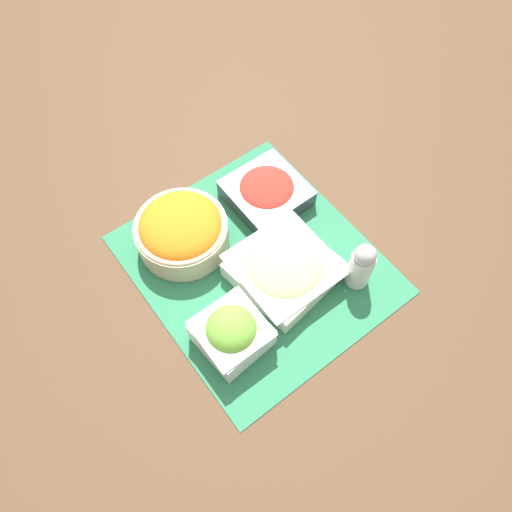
{
  "coord_description": "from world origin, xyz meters",
  "views": [
    {
      "loc": [
        -0.38,
        0.29,
        0.88
      ],
      "look_at": [
        0.0,
        0.0,
        0.03
      ],
      "focal_mm": 35.0,
      "sensor_mm": 36.0,
      "label": 1
    }
  ],
  "objects_px": {
    "tomato_bowl": "(267,192)",
    "pepper_shaker": "(361,265)",
    "cucumber_bowl": "(284,268)",
    "carrot_bowl": "(181,230)",
    "lettuce_bowl": "(232,333)"
  },
  "relations": [
    {
      "from": "cucumber_bowl",
      "to": "carrot_bowl",
      "type": "height_order",
      "value": "carrot_bowl"
    },
    {
      "from": "cucumber_bowl",
      "to": "pepper_shaker",
      "type": "bearing_deg",
      "value": -131.08
    },
    {
      "from": "lettuce_bowl",
      "to": "tomato_bowl",
      "type": "xyz_separation_m",
      "value": [
        0.22,
        -0.25,
        -0.02
      ]
    },
    {
      "from": "carrot_bowl",
      "to": "pepper_shaker",
      "type": "relative_size",
      "value": 1.57
    },
    {
      "from": "cucumber_bowl",
      "to": "lettuce_bowl",
      "type": "xyz_separation_m",
      "value": [
        -0.05,
        0.16,
        0.01
      ]
    },
    {
      "from": "carrot_bowl",
      "to": "pepper_shaker",
      "type": "distance_m",
      "value": 0.35
    },
    {
      "from": "carrot_bowl",
      "to": "tomato_bowl",
      "type": "xyz_separation_m",
      "value": [
        -0.02,
        -0.2,
        -0.02
      ]
    },
    {
      "from": "lettuce_bowl",
      "to": "carrot_bowl",
      "type": "relative_size",
      "value": 0.67
    },
    {
      "from": "tomato_bowl",
      "to": "lettuce_bowl",
      "type": "bearing_deg",
      "value": 131.36
    },
    {
      "from": "tomato_bowl",
      "to": "carrot_bowl",
      "type": "bearing_deg",
      "value": 85.51
    },
    {
      "from": "lettuce_bowl",
      "to": "cucumber_bowl",
      "type": "bearing_deg",
      "value": -72.72
    },
    {
      "from": "carrot_bowl",
      "to": "pepper_shaker",
      "type": "xyz_separation_m",
      "value": [
        -0.28,
        -0.22,
        0.01
      ]
    },
    {
      "from": "pepper_shaker",
      "to": "cucumber_bowl",
      "type": "bearing_deg",
      "value": 48.92
    },
    {
      "from": "tomato_bowl",
      "to": "pepper_shaker",
      "type": "distance_m",
      "value": 0.26
    },
    {
      "from": "tomato_bowl",
      "to": "pepper_shaker",
      "type": "bearing_deg",
      "value": -175.21
    }
  ]
}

